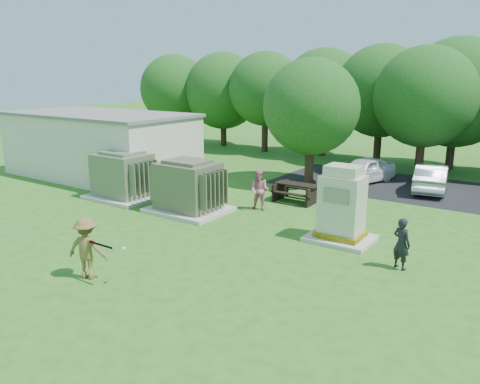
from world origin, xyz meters
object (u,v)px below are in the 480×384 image
Objects in this scene: car_silver_a at (431,178)px; person_by_generator at (401,244)px; car_white at (364,170)px; picnic_table at (297,190)px; batter at (87,248)px; transformer_right at (188,188)px; transformer_left at (123,176)px; generator_cabinet at (342,208)px; person_at_picnic at (260,190)px.

person_by_generator is at bearing 88.97° from car_silver_a.
car_white is at bearing -42.32° from person_by_generator.
picnic_table is 10.06m from batter.
person_by_generator is 0.40× the size of car_white.
car_silver_a is at bearing 51.28° from transformer_right.
generator_cabinet is at bearing 1.42° from transformer_left.
transformer_right is 11.39m from car_silver_a.
person_by_generator is at bearing -39.52° from picnic_table.
car_silver_a reaches higher than car_white.
transformer_right is 1.20× the size of generator_cabinet.
transformer_right is 2.03× the size of person_by_generator.
picnic_table is 1.24× the size of person_by_generator.
transformer_right is 9.68m from car_white.
person_at_picnic is at bearing -0.51° from person_by_generator.
batter is 0.45× the size of car_white.
person_at_picnic is (2.22, 1.72, -0.15)m from transformer_right.
transformer_left reaches higher than car_silver_a.
generator_cabinet is 8.69m from car_silver_a.
generator_cabinet is 4.31m from person_at_picnic.
person_by_generator is (6.70, 5.31, -0.10)m from batter.
transformer_right reaches higher than picnic_table.
picnic_table is at bearing 134.43° from generator_cabinet.
picnic_table is at bearing 62.71° from person_at_picnic.
generator_cabinet is 2.60m from person_by_generator.
batter is 8.55m from person_by_generator.
car_silver_a is at bearing -129.76° from batter.
transformer_right is 0.78× the size of car_silver_a.
generator_cabinet is 0.65× the size of car_silver_a.
person_at_picnic is 0.44× the size of car_white.
transformer_right is 1.79× the size of batter.
transformer_left reaches higher than car_white.
picnic_table is 1.11× the size of person_at_picnic.
batter is 15.24m from car_white.
batter reaches higher than car_silver_a.
batter is at bearing -48.53° from transformer_left.
person_by_generator is (5.70, -4.70, 0.25)m from picnic_table.
batter is 8.00m from person_at_picnic.
transformer_left is 9.97m from generator_cabinet.
transformer_right reaches higher than car_white.
person_by_generator is at bearing -162.13° from batter.
generator_cabinet reaches higher than transformer_left.
transformer_left is at bearing -69.06° from batter.
transformer_left is 3.70m from transformer_right.
batter is (-1.00, -10.01, 0.35)m from picnic_table.
car_silver_a is at bearing 39.38° from transformer_left.
car_white is at bearing 65.99° from transformer_right.
batter reaches higher than person_at_picnic.
person_at_picnic is at bearing 37.78° from transformer_right.
car_white is (2.10, 15.10, -0.21)m from batter.
picnic_table is at bearing -17.00° from person_by_generator.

